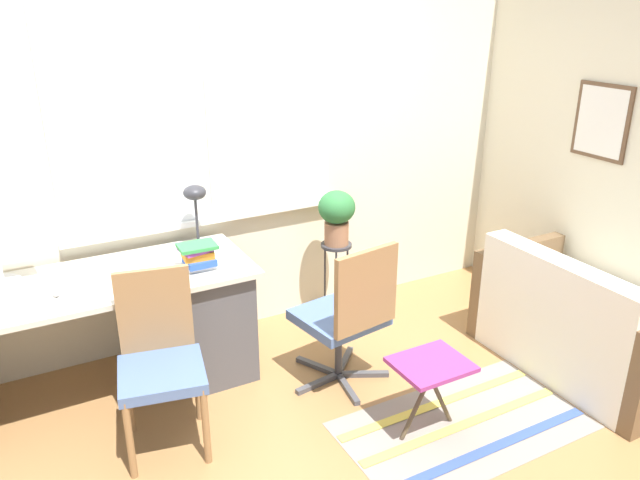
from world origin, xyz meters
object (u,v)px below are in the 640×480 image
folding_stool (431,370)px  couch_loveseat (582,327)px  book_stack (198,256)px  desk_lamp (195,199)px  plant_stand (336,256)px  desk_chair_wooden (160,358)px  potted_plant (337,213)px  office_chair_swivel (347,314)px  mouse (56,293)px  keyboard (5,306)px

folding_stool → couch_loveseat: bearing=2.5°
couch_loveseat → book_stack: bearing=64.5°
book_stack → folding_stool: book_stack is taller
desk_lamp → plant_stand: 1.08m
desk_chair_wooden → potted_plant: potted_plant is taller
book_stack → office_chair_swivel: 0.92m
office_chair_swivel → couch_loveseat: office_chair_swivel is taller
desk_lamp → potted_plant: 0.96m
desk_lamp → couch_loveseat: (1.98, -1.34, -0.75)m
office_chair_swivel → book_stack: bearing=-41.6°
mouse → potted_plant: size_ratio=0.16×
keyboard → office_chair_swivel: size_ratio=0.35×
book_stack → plant_stand: book_stack is taller
book_stack → office_chair_swivel: size_ratio=0.24×
desk_chair_wooden → couch_loveseat: 2.53m
potted_plant → couch_loveseat: bearing=-49.5°
desk_chair_wooden → folding_stool: bearing=-14.5°
desk_chair_wooden → office_chair_swivel: (1.09, -0.02, -0.02)m
couch_loveseat → plant_stand: (-1.05, 1.23, 0.23)m
keyboard → desk_lamp: (1.12, 0.35, 0.29)m
keyboard → office_chair_swivel: 1.81m
book_stack → plant_stand: (1.04, 0.23, -0.30)m
office_chair_swivel → plant_stand: office_chair_swivel is taller
mouse → desk_lamp: 0.98m
desk_lamp → desk_chair_wooden: desk_lamp is taller
mouse → couch_loveseat: size_ratio=0.05×
potted_plant → folding_stool: size_ratio=0.88×
book_stack → plant_stand: bearing=12.5°
desk_lamp → couch_loveseat: 2.51m
book_stack → desk_chair_wooden: bearing=-129.5°
potted_plant → plant_stand: bearing=26.6°
desk_chair_wooden → folding_stool: (1.24, -0.60, -0.11)m
office_chair_swivel → couch_loveseat: 1.49m
book_stack → couch_loveseat: bearing=-25.5°
desk_lamp → office_chair_swivel: 1.16m
desk_lamp → desk_chair_wooden: 1.07m
potted_plant → desk_chair_wooden: bearing=-154.3°
couch_loveseat → potted_plant: (-1.05, 1.23, 0.54)m
mouse → desk_lamp: desk_lamp is taller
mouse → folding_stool: bearing=-32.9°
folding_stool → potted_plant: bearing=82.5°
mouse → couch_loveseat: couch_loveseat is taller
keyboard → potted_plant: size_ratio=0.85×
plant_stand → potted_plant: size_ratio=1.59×
plant_stand → desk_lamp: bearing=173.4°
mouse → desk_chair_wooden: 0.66m
potted_plant → book_stack: bearing=-167.5°
mouse → plant_stand: (1.81, 0.22, -0.24)m
book_stack → mouse: bearing=179.3°
keyboard → desk_chair_wooden: 0.81m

